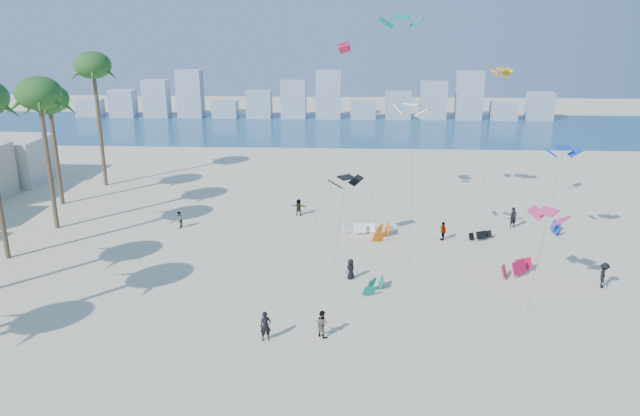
{
  "coord_description": "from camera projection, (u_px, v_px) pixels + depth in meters",
  "views": [
    {
      "loc": [
        5.02,
        -27.38,
        18.63
      ],
      "look_at": [
        3.0,
        16.0,
        4.5
      ],
      "focal_mm": 34.38,
      "sensor_mm": 36.0,
      "label": 1
    }
  ],
  "objects": [
    {
      "name": "ground",
      "position": [
        248.0,
        383.0,
        31.99
      ],
      "size": [
        220.0,
        220.0,
        0.0
      ],
      "primitive_type": "plane",
      "color": "beige",
      "rests_on": "ground"
    },
    {
      "name": "flying_kites",
      "position": [
        463.0,
        103.0,
        48.54
      ],
      "size": [
        31.06,
        19.68,
        18.72
      ],
      "color": "black",
      "rests_on": "ground"
    },
    {
      "name": "kitesurfer_mid",
      "position": [
        322.0,
        323.0,
        36.37
      ],
      "size": [
        1.03,
        1.02,
        1.68
      ],
      "primitive_type": "imported",
      "rotation": [
        0.0,
        0.0,
        2.41
      ],
      "color": "gray",
      "rests_on": "ground"
    },
    {
      "name": "kitesurfers_far",
      "position": [
        408.0,
        236.0,
        50.28
      ],
      "size": [
        33.84,
        15.85,
        1.89
      ],
      "color": "black",
      "rests_on": "ground"
    },
    {
      "name": "ocean",
      "position": [
        318.0,
        128.0,
        100.38
      ],
      "size": [
        220.0,
        220.0,
        0.0
      ],
      "primitive_type": "plane",
      "color": "navy",
      "rests_on": "ground"
    },
    {
      "name": "grounded_kites",
      "position": [
        439.0,
        246.0,
        49.26
      ],
      "size": [
        19.17,
        15.3,
        1.05
      ],
      "color": "#0B886B",
      "rests_on": "ground"
    },
    {
      "name": "distant_skyline",
      "position": [
        314.0,
        101.0,
        108.98
      ],
      "size": [
        85.0,
        3.0,
        8.4
      ],
      "color": "#9EADBF",
      "rests_on": "ground"
    },
    {
      "name": "kitesurfer_near",
      "position": [
        266.0,
        326.0,
        35.92
      ],
      "size": [
        0.76,
        0.61,
        1.82
      ],
      "primitive_type": "imported",
      "rotation": [
        0.0,
        0.0,
        0.29
      ],
      "color": "black",
      "rests_on": "ground"
    }
  ]
}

